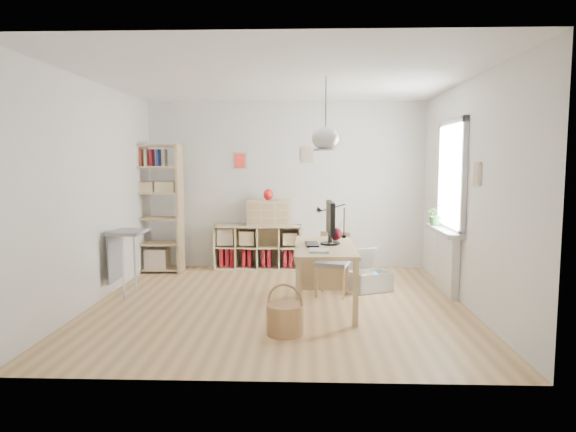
{
  "coord_description": "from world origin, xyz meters",
  "views": [
    {
      "loc": [
        0.33,
        -6.14,
        1.73
      ],
      "look_at": [
        0.1,
        0.3,
        1.05
      ],
      "focal_mm": 32.0,
      "sensor_mm": 36.0,
      "label": 1
    }
  ],
  "objects_px": {
    "tall_bookshelf": "(155,203)",
    "drawer_chest": "(269,213)",
    "storage_chest": "(369,277)",
    "chair": "(333,260)",
    "cube_shelf": "(257,250)",
    "monitor": "(330,220)",
    "desk": "(325,253)"
  },
  "relations": [
    {
      "from": "drawer_chest",
      "to": "cube_shelf",
      "type": "bearing_deg",
      "value": 169.97
    },
    {
      "from": "cube_shelf",
      "to": "chair",
      "type": "bearing_deg",
      "value": -54.35
    },
    {
      "from": "monitor",
      "to": "drawer_chest",
      "type": "xyz_separation_m",
      "value": [
        -0.88,
        2.12,
        -0.12
      ]
    },
    {
      "from": "tall_bookshelf",
      "to": "drawer_chest",
      "type": "bearing_deg",
      "value": 7.72
    },
    {
      "from": "desk",
      "to": "tall_bookshelf",
      "type": "bearing_deg",
      "value": 142.99
    },
    {
      "from": "desk",
      "to": "chair",
      "type": "height_order",
      "value": "chair"
    },
    {
      "from": "storage_chest",
      "to": "drawer_chest",
      "type": "height_order",
      "value": "drawer_chest"
    },
    {
      "from": "chair",
      "to": "drawer_chest",
      "type": "bearing_deg",
      "value": 135.71
    },
    {
      "from": "tall_bookshelf",
      "to": "storage_chest",
      "type": "bearing_deg",
      "value": -18.77
    },
    {
      "from": "cube_shelf",
      "to": "chair",
      "type": "height_order",
      "value": "chair"
    },
    {
      "from": "tall_bookshelf",
      "to": "drawer_chest",
      "type": "distance_m",
      "value": 1.79
    },
    {
      "from": "cube_shelf",
      "to": "monitor",
      "type": "height_order",
      "value": "monitor"
    },
    {
      "from": "drawer_chest",
      "to": "chair",
      "type": "bearing_deg",
      "value": -57.56
    },
    {
      "from": "desk",
      "to": "storage_chest",
      "type": "xyz_separation_m",
      "value": [
        0.63,
        0.86,
        -0.48
      ]
    },
    {
      "from": "tall_bookshelf",
      "to": "chair",
      "type": "bearing_deg",
      "value": -26.08
    },
    {
      "from": "monitor",
      "to": "chair",
      "type": "bearing_deg",
      "value": 80.29
    },
    {
      "from": "storage_chest",
      "to": "drawer_chest",
      "type": "distance_m",
      "value": 2.1
    },
    {
      "from": "cube_shelf",
      "to": "storage_chest",
      "type": "xyz_separation_m",
      "value": [
        1.65,
        -1.37,
        -0.12
      ]
    },
    {
      "from": "tall_bookshelf",
      "to": "monitor",
      "type": "height_order",
      "value": "tall_bookshelf"
    },
    {
      "from": "chair",
      "to": "monitor",
      "type": "distance_m",
      "value": 0.8
    },
    {
      "from": "desk",
      "to": "monitor",
      "type": "bearing_deg",
      "value": 46.91
    },
    {
      "from": "chair",
      "to": "drawer_chest",
      "type": "distance_m",
      "value": 1.89
    },
    {
      "from": "monitor",
      "to": "drawer_chest",
      "type": "bearing_deg",
      "value": 109.97
    },
    {
      "from": "chair",
      "to": "cube_shelf",
      "type": "bearing_deg",
      "value": 140.18
    },
    {
      "from": "chair",
      "to": "desk",
      "type": "bearing_deg",
      "value": -87.79
    },
    {
      "from": "tall_bookshelf",
      "to": "drawer_chest",
      "type": "height_order",
      "value": "tall_bookshelf"
    },
    {
      "from": "cube_shelf",
      "to": "drawer_chest",
      "type": "distance_m",
      "value": 0.65
    },
    {
      "from": "tall_bookshelf",
      "to": "chair",
      "type": "height_order",
      "value": "tall_bookshelf"
    },
    {
      "from": "cube_shelf",
      "to": "drawer_chest",
      "type": "height_order",
      "value": "drawer_chest"
    },
    {
      "from": "desk",
      "to": "drawer_chest",
      "type": "height_order",
      "value": "drawer_chest"
    },
    {
      "from": "desk",
      "to": "drawer_chest",
      "type": "relative_size",
      "value": 2.15
    },
    {
      "from": "tall_bookshelf",
      "to": "monitor",
      "type": "bearing_deg",
      "value": -35.27
    }
  ]
}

